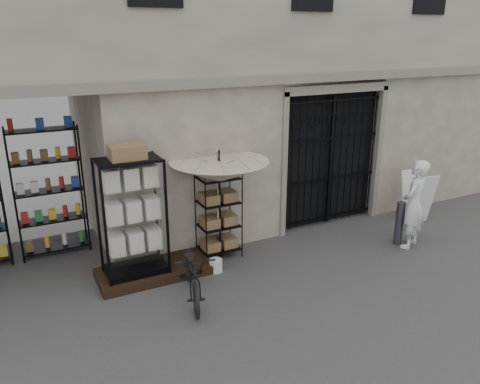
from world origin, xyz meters
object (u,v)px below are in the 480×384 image
white_bucket (216,265)px  bicycle (194,297)px  market_umbrella (219,166)px  steel_bollard (399,223)px  display_cabinet (133,223)px  wire_rack (219,216)px  easel_sign (417,197)px  shopkeeper (408,246)px

white_bucket → bicycle: 0.94m
market_umbrella → bicycle: (-0.96, -1.06, -1.83)m
white_bucket → steel_bollard: steel_bollard is taller
display_cabinet → white_bucket: size_ratio=9.10×
wire_rack → market_umbrella: market_umbrella is taller
wire_rack → white_bucket: bearing=-125.6°
market_umbrella → easel_sign: (4.71, -0.32, -1.24)m
white_bucket → easel_sign: easel_sign is taller
steel_bollard → shopkeeper: bearing=-53.6°
white_bucket → bicycle: (-0.68, -0.64, -0.12)m
display_cabinet → white_bucket: bearing=-28.1°
white_bucket → wire_rack: bearing=60.1°
bicycle → easel_sign: 5.75m
white_bucket → steel_bollard: 3.83m
market_umbrella → bicycle: bearing=-132.3°
white_bucket → steel_bollard: size_ratio=0.27×
wire_rack → shopkeeper: 3.91m
display_cabinet → steel_bollard: display_cabinet is taller
white_bucket → market_umbrella: bearing=55.6°
market_umbrella → bicycle: 2.32m
bicycle → steel_bollard: (4.45, 0.03, 0.45)m
display_cabinet → shopkeeper: display_cabinet is taller
shopkeeper → bicycle: bearing=-27.8°
wire_rack → bicycle: (-1.00, -1.20, -0.81)m
market_umbrella → steel_bollard: market_umbrella is taller
steel_bollard → shopkeeper: (0.13, -0.18, -0.45)m
market_umbrella → bicycle: size_ratio=1.49×
wire_rack → easel_sign: 4.70m
steel_bollard → easel_sign: (1.22, 0.71, 0.14)m
bicycle → shopkeeper: 4.58m
white_bucket → shopkeeper: size_ratio=0.13×
steel_bollard → wire_rack: bearing=161.4°
display_cabinet → wire_rack: 1.69m
display_cabinet → easel_sign: (6.33, -0.26, -0.47)m
easel_sign → display_cabinet: bearing=-173.3°
shopkeeper → market_umbrella: bearing=-44.4°
white_bucket → shopkeeper: white_bucket is taller
display_cabinet → steel_bollard: 5.24m
market_umbrella → steel_bollard: size_ratio=2.82×
wire_rack → easel_sign: bearing=-11.2°
shopkeeper → easel_sign: 1.52m
bicycle → display_cabinet: bearing=139.4°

